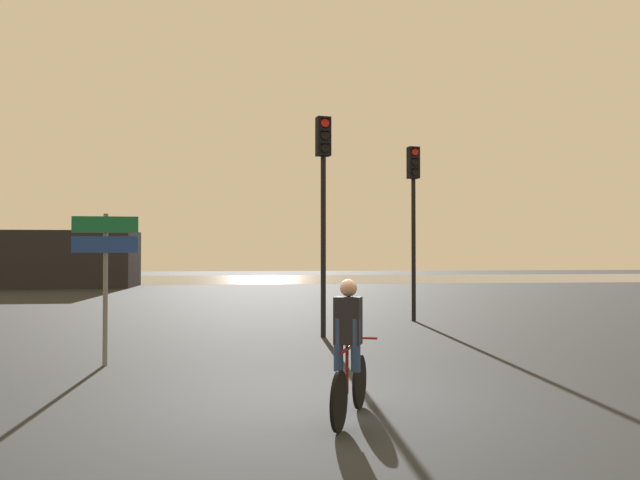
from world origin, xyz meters
The scene contains 7 objects.
ground_plane centered at (0.00, 0.00, 0.00)m, with size 120.00×120.00×0.00m, color black.
water_strip centered at (0.00, 38.75, 0.00)m, with size 80.00×16.00×0.01m, color slate.
distant_building centered at (-13.74, 28.75, 1.59)m, with size 12.38×4.00×3.18m, color black.
traffic_light_far_right centered at (3.65, 9.22, 3.41)m, with size 0.35×0.37×4.95m.
traffic_light_center centered at (0.71, 6.14, 3.48)m, with size 0.36×0.38×5.06m.
direction_sign_post centered at (-3.43, 2.96, 1.79)m, with size 1.10×0.12×2.60m.
cyclist centered at (0.16, -0.96, 0.82)m, with size 0.74×1.60×1.62m.
Camera 1 is at (-0.97, -8.04, 1.92)m, focal length 35.00 mm.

